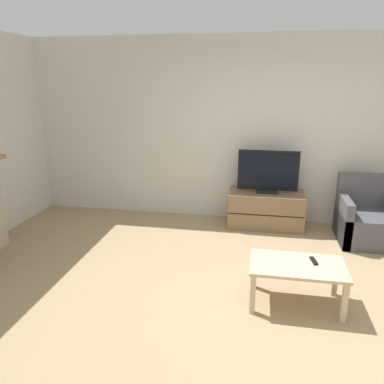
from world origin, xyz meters
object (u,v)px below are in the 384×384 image
at_px(tv, 268,173).
at_px(armchair, 366,221).
at_px(coffee_table, 297,270).
at_px(tv_stand, 266,209).
at_px(remote, 314,261).

relative_size(tv, armchair, 0.99).
distance_m(tv, armchair, 1.44).
xyz_separation_m(tv, armchair, (1.31, -0.28, -0.52)).
xyz_separation_m(tv, coffee_table, (0.28, -1.98, -0.45)).
distance_m(armchair, coffee_table, 1.99).
relative_size(tv_stand, tv, 1.26).
xyz_separation_m(tv_stand, armchair, (1.31, -0.28, 0.02)).
distance_m(tv_stand, coffee_table, 2.00).
height_order(tv_stand, armchair, armchair).
bearing_deg(coffee_table, remote, 26.42).
relative_size(armchair, coffee_table, 0.98).
relative_size(armchair, remote, 5.56).
distance_m(tv_stand, remote, 1.96).
height_order(tv, armchair, tv).
xyz_separation_m(armchair, coffee_table, (-1.03, -1.70, 0.08)).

